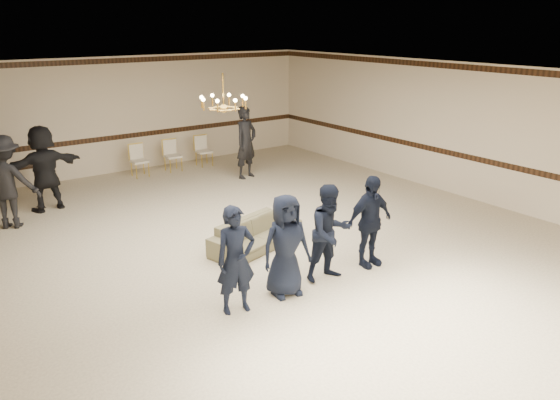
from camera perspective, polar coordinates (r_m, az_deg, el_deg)
The scene contains 16 objects.
room at distance 9.62m, azimuth -2.77°, elevation 3.27°, with size 12.01×14.01×3.21m.
chair_rail at distance 15.92m, azimuth -16.74°, elevation 6.37°, with size 12.00×0.02×0.14m, color #361F10.
crown_molding at distance 15.65m, azimuth -17.45°, elevation 13.83°, with size 12.00×0.02×0.14m, color #361F10.
chandelier at distance 10.21m, azimuth -6.02°, elevation 11.37°, with size 0.94×0.94×0.89m, color #BE913D, non-canonical shape.
boy_a at distance 7.88m, azimuth -4.68°, elevation -6.33°, with size 0.60×0.39×1.64m, color black.
boy_b at distance 8.34m, azimuth 0.62°, elevation -4.83°, with size 0.80×0.52×1.64m, color black.
boy_c at distance 8.86m, azimuth 5.31°, elevation -3.47°, with size 0.80×0.62×1.64m, color black.
boy_d at distance 9.44m, azimuth 9.44°, elevation -2.24°, with size 0.96×0.40×1.64m, color black.
settee at distance 10.21m, azimuth -2.55°, elevation -3.63°, with size 1.91×0.75×0.56m, color brown.
adult_left at distance 12.38m, azimuth -26.93°, elevation 1.70°, with size 1.26×0.72×1.95m, color black.
adult_mid at distance 13.19m, azimuth -23.65°, elevation 3.10°, with size 1.81×0.58×1.95m, color black.
adult_right at distance 14.71m, azimuth -3.59°, elevation 6.07°, with size 0.71×0.47×1.95m, color black.
banquet_chair_left at distance 15.37m, azimuth -14.62°, elevation 4.01°, with size 0.43×0.43×0.89m, color beige, non-canonical shape.
banquet_chair_mid at distance 15.75m, azimuth -11.24°, elevation 4.59°, with size 0.43×0.43×0.89m, color beige, non-canonical shape.
banquet_chair_right at distance 16.17m, azimuth -8.03°, elevation 5.13°, with size 0.43×0.43×0.89m, color beige, non-canonical shape.
console_table at distance 14.82m, azimuth -25.67°, elevation 1.88°, with size 0.84×0.35×0.70m, color black.
Camera 1 is at (-5.06, -7.79, 4.11)m, focal length 34.65 mm.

